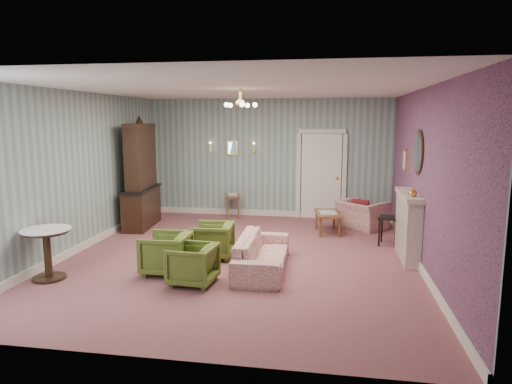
% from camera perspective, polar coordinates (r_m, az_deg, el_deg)
% --- Properties ---
extents(floor, '(7.00, 7.00, 0.00)m').
position_cam_1_polar(floor, '(8.02, -1.90, -8.20)').
color(floor, '#915458').
rests_on(floor, ground).
extents(ceiling, '(7.00, 7.00, 0.00)m').
position_cam_1_polar(ceiling, '(7.67, -2.01, 12.95)').
color(ceiling, white).
rests_on(ceiling, ground).
extents(wall_back, '(6.00, 0.00, 6.00)m').
position_cam_1_polar(wall_back, '(11.15, 1.59, 4.30)').
color(wall_back, gray).
rests_on(wall_back, ground).
extents(wall_front, '(6.00, 0.00, 6.00)m').
position_cam_1_polar(wall_front, '(4.38, -10.98, -3.39)').
color(wall_front, gray).
rests_on(wall_front, ground).
extents(wall_left, '(0.00, 7.00, 7.00)m').
position_cam_1_polar(wall_left, '(8.80, -21.49, 2.38)').
color(wall_left, gray).
rests_on(wall_left, ground).
extents(wall_right, '(0.00, 7.00, 7.00)m').
position_cam_1_polar(wall_right, '(7.71, 20.49, 1.57)').
color(wall_right, gray).
rests_on(wall_right, ground).
extents(wall_right_floral, '(0.00, 7.00, 7.00)m').
position_cam_1_polar(wall_right_floral, '(7.71, 20.38, 1.57)').
color(wall_right_floral, '#B95C7C').
rests_on(wall_right_floral, ground).
extents(door, '(1.12, 0.12, 2.16)m').
position_cam_1_polar(door, '(11.05, 8.25, 2.23)').
color(door, white).
rests_on(door, floor).
extents(olive_chair_a, '(0.65, 0.68, 0.65)m').
position_cam_1_polar(olive_chair_a, '(6.72, -8.03, -8.81)').
color(olive_chair_a, '#586925').
rests_on(olive_chair_a, floor).
extents(olive_chair_b, '(0.65, 0.69, 0.71)m').
position_cam_1_polar(olive_chair_b, '(7.23, -11.31, -7.37)').
color(olive_chair_b, '#586925').
rests_on(olive_chair_b, floor).
extents(olive_chair_c, '(0.66, 0.70, 0.68)m').
position_cam_1_polar(olive_chair_c, '(7.93, -5.46, -5.88)').
color(olive_chair_c, '#586925').
rests_on(olive_chair_c, floor).
extents(sofa_chintz, '(0.60, 1.90, 0.74)m').
position_cam_1_polar(sofa_chintz, '(7.27, 0.82, -7.00)').
color(sofa_chintz, '#A4424C').
rests_on(sofa_chintz, floor).
extents(wingback_chair, '(1.13, 1.10, 0.84)m').
position_cam_1_polar(wingback_chair, '(10.22, 13.26, -2.22)').
color(wingback_chair, '#A4424C').
rests_on(wingback_chair, floor).
extents(dresser, '(0.65, 1.51, 2.45)m').
position_cam_1_polar(dresser, '(10.33, -14.41, 2.37)').
color(dresser, black).
rests_on(dresser, floor).
extents(fireplace, '(0.30, 1.40, 1.16)m').
position_cam_1_polar(fireplace, '(8.22, 18.66, -4.06)').
color(fireplace, beige).
rests_on(fireplace, floor).
extents(mantel_vase, '(0.15, 0.15, 0.15)m').
position_cam_1_polar(mantel_vase, '(7.71, 19.23, 0.01)').
color(mantel_vase, gold).
rests_on(mantel_vase, fireplace).
extents(oval_mirror, '(0.04, 0.76, 0.84)m').
position_cam_1_polar(oval_mirror, '(8.06, 19.83, 4.77)').
color(oval_mirror, white).
rests_on(oval_mirror, wall_right).
extents(framed_print, '(0.04, 0.34, 0.42)m').
position_cam_1_polar(framed_print, '(9.40, 18.35, 3.86)').
color(framed_print, gold).
rests_on(framed_print, wall_right).
extents(coffee_table, '(0.61, 0.94, 0.45)m').
position_cam_1_polar(coffee_table, '(9.73, 9.04, -3.84)').
color(coffee_table, brown).
rests_on(coffee_table, floor).
extents(side_table_black, '(0.46, 0.46, 0.56)m').
position_cam_1_polar(side_table_black, '(9.03, 16.41, -4.75)').
color(side_table_black, black).
rests_on(side_table_black, floor).
extents(pedestal_table, '(0.82, 0.82, 0.79)m').
position_cam_1_polar(pedestal_table, '(7.51, -24.87, -7.14)').
color(pedestal_table, black).
rests_on(pedestal_table, floor).
extents(nesting_table, '(0.45, 0.53, 0.61)m').
position_cam_1_polar(nesting_table, '(11.11, -2.97, -1.70)').
color(nesting_table, brown).
rests_on(nesting_table, floor).
extents(gilt_mirror_back, '(0.28, 0.06, 0.36)m').
position_cam_1_polar(gilt_mirror_back, '(11.25, -3.00, 5.61)').
color(gilt_mirror_back, gold).
rests_on(gilt_mirror_back, wall_back).
extents(sconce_left, '(0.16, 0.12, 0.30)m').
position_cam_1_polar(sconce_left, '(11.36, -5.75, 5.61)').
color(sconce_left, gold).
rests_on(sconce_left, wall_back).
extents(sconce_right, '(0.16, 0.12, 0.30)m').
position_cam_1_polar(sconce_right, '(11.12, -0.24, 5.58)').
color(sconce_right, gold).
rests_on(sconce_right, wall_back).
extents(chandelier, '(0.56, 0.56, 0.36)m').
position_cam_1_polar(chandelier, '(7.66, -2.00, 10.94)').
color(chandelier, gold).
rests_on(chandelier, ceiling).
extents(burgundy_cushion, '(0.41, 0.28, 0.39)m').
position_cam_1_polar(burgundy_cushion, '(10.06, 13.04, -2.04)').
color(burgundy_cushion, maroon).
rests_on(burgundy_cushion, wingback_chair).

